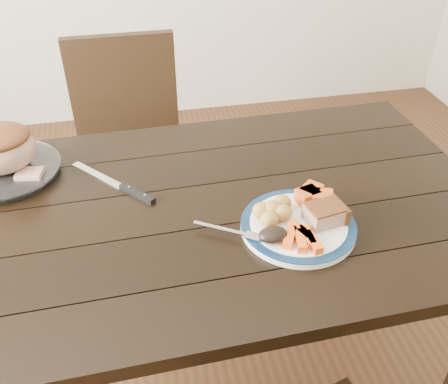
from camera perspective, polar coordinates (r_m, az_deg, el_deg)
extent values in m
plane|color=#472B16|center=(1.88, -2.68, -19.93)|extent=(4.00, 4.00, 0.00)
cube|color=black|center=(1.33, -3.55, -2.33)|extent=(1.62, 0.94, 0.04)
cube|color=black|center=(2.04, 15.19, -1.19)|extent=(0.07, 0.07, 0.71)
cube|color=black|center=(2.01, -10.26, 2.37)|extent=(0.42, 0.42, 0.04)
cube|color=black|center=(2.07, -11.37, 11.17)|extent=(0.42, 0.04, 0.46)
cube|color=black|center=(2.30, -5.47, 0.55)|extent=(0.04, 0.04, 0.43)
cube|color=black|center=(2.02, -4.13, -5.33)|extent=(0.04, 0.04, 0.43)
cube|color=black|center=(2.30, -14.37, -0.56)|extent=(0.04, 0.04, 0.43)
cube|color=black|center=(2.03, -14.30, -6.59)|extent=(0.04, 0.04, 0.43)
cylinder|color=white|center=(1.26, 8.46, -3.92)|extent=(0.29, 0.29, 0.02)
torus|color=#0C2340|center=(1.25, 8.50, -3.62)|extent=(0.29, 0.29, 0.02)
cylinder|color=white|center=(1.57, -23.68, 2.16)|extent=(0.30, 0.30, 0.02)
cube|color=#A57965|center=(1.25, 11.43, -2.52)|extent=(0.10, 0.09, 0.04)
ellipsoid|color=gold|center=(1.22, 5.21, -3.09)|extent=(0.05, 0.04, 0.04)
ellipsoid|color=gold|center=(1.24, 5.52, -1.98)|extent=(0.05, 0.05, 0.04)
ellipsoid|color=gold|center=(1.24, 6.66, -2.36)|extent=(0.05, 0.04, 0.04)
ellipsoid|color=gold|center=(1.27, 6.63, -1.26)|extent=(0.05, 0.04, 0.04)
ellipsoid|color=gold|center=(1.24, 4.33, -2.11)|extent=(0.05, 0.04, 0.04)
cube|color=#F45614|center=(1.18, 8.72, -5.51)|extent=(0.03, 0.07, 0.02)
cube|color=#F45614|center=(1.20, 9.52, -5.03)|extent=(0.02, 0.07, 0.02)
cube|color=#F45614|center=(1.19, 7.51, -5.17)|extent=(0.05, 0.07, 0.02)
cube|color=#F45614|center=(1.21, 8.72, -4.45)|extent=(0.05, 0.07, 0.02)
cube|color=#F45614|center=(1.18, 10.10, -5.66)|extent=(0.03, 0.07, 0.02)
cube|color=orange|center=(1.30, 11.08, -0.74)|extent=(0.07, 0.06, 0.04)
cube|color=orange|center=(1.30, 9.54, -0.50)|extent=(0.07, 0.06, 0.04)
cube|color=orange|center=(1.32, 9.92, -0.07)|extent=(0.07, 0.07, 0.04)
ellipsoid|color=black|center=(1.18, 5.66, -4.87)|extent=(0.07, 0.05, 0.03)
cube|color=silver|center=(1.22, -0.40, -4.26)|extent=(0.12, 0.08, 0.00)
cube|color=silver|center=(1.20, 3.44, -5.13)|extent=(0.05, 0.05, 0.00)
cube|color=tan|center=(1.49, -21.35, 1.90)|extent=(0.08, 0.07, 0.02)
cube|color=silver|center=(1.48, -14.25, 1.92)|extent=(0.15, 0.17, 0.00)
cube|color=black|center=(1.37, -9.91, -0.16)|extent=(0.09, 0.10, 0.01)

